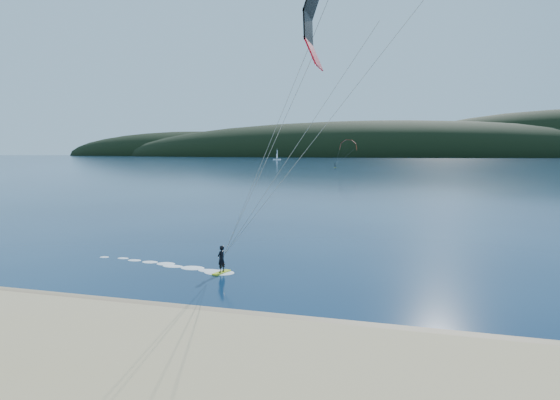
% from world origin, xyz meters
% --- Properties ---
extents(ground, '(1800.00, 1800.00, 0.00)m').
position_xyz_m(ground, '(0.00, 0.00, 0.00)').
color(ground, '#071B37').
rests_on(ground, ground).
extents(wet_sand, '(220.00, 2.50, 0.10)m').
position_xyz_m(wet_sand, '(0.00, 4.50, 0.05)').
color(wet_sand, '#8D6F52').
rests_on(wet_sand, ground).
extents(headland, '(1200.00, 310.00, 140.00)m').
position_xyz_m(headland, '(0.63, 745.28, 0.00)').
color(headland, black).
rests_on(headland, ground).
extents(kitesurfer_near, '(24.41, 6.39, 17.81)m').
position_xyz_m(kitesurfer_near, '(6.38, 8.82, 13.35)').
color(kitesurfer_near, '#D2E11A').
rests_on(kitesurfer_near, ground).
extents(kitesurfer_far, '(11.26, 5.29, 11.41)m').
position_xyz_m(kitesurfer_far, '(-18.48, 203.37, 9.13)').
color(kitesurfer_far, '#D2E11A').
rests_on(kitesurfer_far, ground).
extents(sailboat, '(7.15, 4.69, 10.35)m').
position_xyz_m(sailboat, '(-108.14, 398.16, 0.76)').
color(sailboat, white).
rests_on(sailboat, ground).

